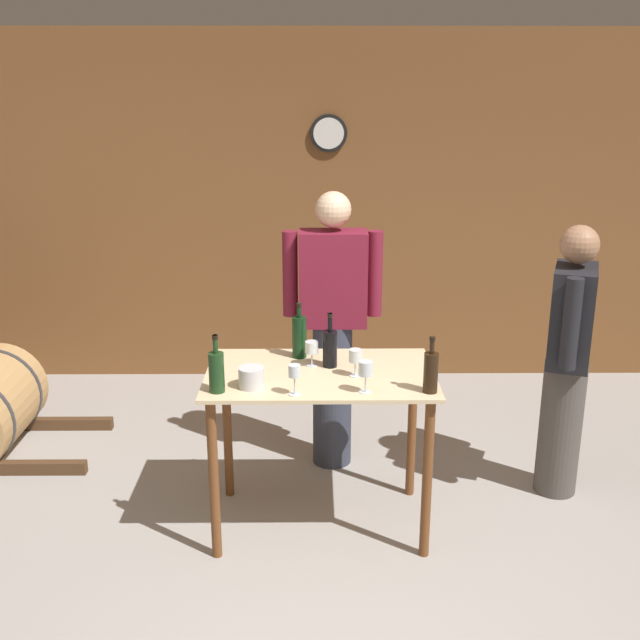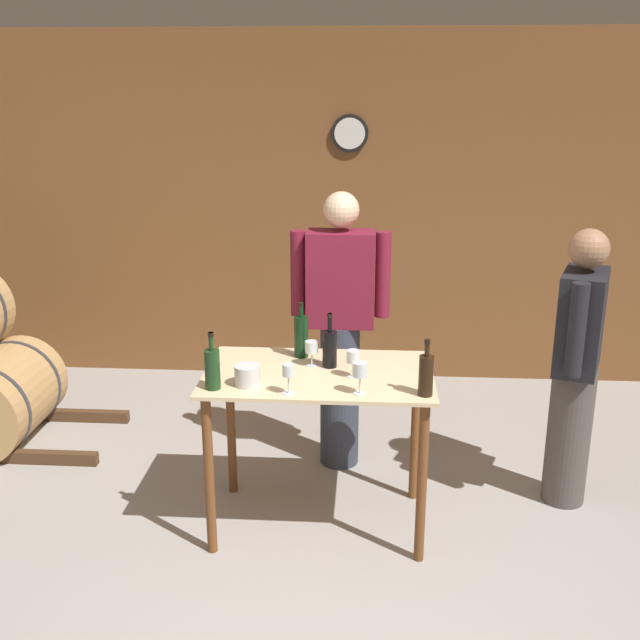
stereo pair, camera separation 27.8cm
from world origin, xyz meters
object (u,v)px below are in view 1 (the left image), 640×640
Objects in this scene: wine_bottle_far_left at (216,371)px; wine_glass_near_left at (295,373)px; wine_glass_near_center at (312,348)px; wine_glass_far_side at (366,369)px; wine_bottle_right at (431,371)px; person_visitor_with_scarf at (332,325)px; person_host at (568,358)px; wine_bottle_center at (330,347)px; wine_bottle_left at (299,336)px; ice_bucket at (251,377)px; wine_glass_near_right at (355,357)px.

wine_glass_near_left is (0.37, -0.04, 0.01)m from wine_bottle_far_left.
wine_glass_far_side reaches higher than wine_glass_near_center.
person_visitor_with_scarf is at bearing 114.79° from wine_bottle_right.
person_host is at bearing 27.16° from wine_glass_far_side.
wine_bottle_center is 0.41m from wine_glass_near_left.
wine_glass_near_center is (-0.10, 0.01, -0.01)m from wine_bottle_center.
wine_glass_near_left is 1.64m from person_host.
wine_glass_far_side is (0.26, -0.36, 0.02)m from wine_glass_near_center.
wine_bottle_center is (0.16, -0.14, -0.01)m from wine_bottle_left.
wine_glass_near_center is at bearing 45.08° from ice_bucket.
person_host is at bearing 22.51° from wine_glass_near_left.
wine_glass_near_right is 0.89× the size of wine_glass_far_side.
wine_bottle_far_left reaches higher than wine_glass_near_right.
wine_glass_near_right is at bearing -33.76° from wine_glass_near_center.
person_host is (1.51, 0.63, -0.16)m from wine_glass_near_left.
wine_glass_near_right is 0.22m from wine_glass_far_side.
wine_glass_near_center is at bearing 78.30° from wine_glass_near_left.
wine_glass_far_side is (0.32, -0.49, -0.00)m from wine_bottle_left.
ice_bucket is (-0.29, -0.29, -0.05)m from wine_glass_near_center.
wine_glass_far_side is 0.99m from person_visitor_with_scarf.
wine_bottle_center is 1.93× the size of wine_glass_near_left.
wine_bottle_right is 0.18× the size of person_host.
wine_glass_near_left is (-0.01, -0.52, -0.01)m from wine_bottle_left.
wine_bottle_right is at bearing -65.21° from person_visitor_with_scarf.
wine_bottle_far_left is at bearing -128.99° from wine_bottle_left.
ice_bucket is at bearing 18.11° from wine_bottle_far_left.
wine_glass_far_side is at bearing -65.02° from wine_bottle_center.
wine_glass_far_side is 1.26× the size of ice_bucket.
wine_bottle_left is 2.28× the size of wine_glass_near_center.
wine_glass_near_left is at bearing -175.86° from wine_glass_far_side.
wine_bottle_left is 0.40m from wine_glass_near_right.
wine_glass_near_left reaches higher than ice_bucket.
wine_glass_near_left is at bearing -101.45° from person_visitor_with_scarf.
ice_bucket is (-0.86, 0.06, -0.06)m from wine_bottle_right.
wine_bottle_left is 0.15m from wine_glass_near_center.
wine_bottle_right is 0.65m from wine_glass_near_left.
wine_bottle_left is 2.42× the size of ice_bucket.
wine_glass_near_right is (0.30, 0.24, -0.01)m from wine_glass_near_left.
wine_bottle_far_left is 0.64m from wine_bottle_center.
person_visitor_with_scarf reaches higher than wine_glass_near_center.
wine_bottle_left reaches higher than wine_glass_far_side.
person_visitor_with_scarf reaches higher than wine_bottle_right.
wine_glass_far_side is at bearing -152.84° from person_host.
wine_bottle_right is at bearing -36.13° from wine_bottle_center.
wine_bottle_left is at bearing 123.40° from wine_glass_far_side.
wine_glass_far_side is 0.09× the size of person_visitor_with_scarf.
ice_bucket is 0.08× the size of person_host.
person_host is 1.36m from person_visitor_with_scarf.
wine_glass_near_left is (-0.18, -0.37, 0.01)m from wine_bottle_center.
wine_glass_near_left is at bearing -177.48° from wine_bottle_right.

